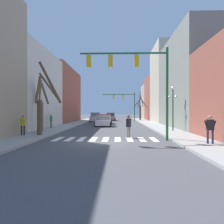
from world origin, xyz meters
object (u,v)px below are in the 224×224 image
object	(u,v)px
pedestrian_on_right_sidewalk	(51,119)
street_tree_left_mid	(41,106)
car_parked_left_far	(104,121)
street_tree_right_far	(140,108)
pedestrian_waiting_at_curb	(23,123)
car_parked_left_mid	(105,119)
street_lamp_right_corner	(173,99)
car_parked_left_near	(96,117)
traffic_signal_far	(125,100)
pedestrian_near_right_corner	(129,124)
car_parked_right_far	(111,117)
traffic_signal_near	(135,72)
pedestrian_on_left_sidewalk	(210,127)
street_tree_left_near	(43,104)

from	to	relation	value
pedestrian_on_right_sidewalk	street_tree_left_mid	xyz separation A→B (m)	(0.23, -3.98, 1.44)
car_parked_left_far	street_tree_right_far	size ratio (longest dim) A/B	0.65
pedestrian_waiting_at_curb	car_parked_left_mid	bearing A→B (deg)	93.25
street_lamp_right_corner	car_parked_left_near	size ratio (longest dim) A/B	0.98
traffic_signal_far	car_parked_left_far	distance (m)	17.80
traffic_signal_far	street_tree_left_mid	size ratio (longest dim) A/B	1.31
street_lamp_right_corner	pedestrian_near_right_corner	distance (m)	6.99
pedestrian_waiting_at_curb	car_parked_left_near	bearing A→B (deg)	102.74
car_parked_left_mid	pedestrian_waiting_at_curb	distance (m)	19.26
car_parked_right_far	street_tree_left_mid	xyz separation A→B (m)	(-5.93, -26.56, 1.78)
pedestrian_on_right_sidewalk	street_tree_right_far	world-z (taller)	street_tree_right_far
traffic_signal_near	street_lamp_right_corner	bearing A→B (deg)	55.87
traffic_signal_near	car_parked_right_far	world-z (taller)	traffic_signal_near
pedestrian_on_right_sidewalk	street_tree_right_far	xyz separation A→B (m)	(12.67, 23.59, 1.61)
traffic_signal_near	car_parked_left_near	size ratio (longest dim) A/B	1.46
pedestrian_waiting_at_curb	street_tree_left_mid	bearing A→B (deg)	107.00
traffic_signal_far	pedestrian_near_right_corner	distance (m)	30.20
car_parked_left_far	pedestrian_on_left_sidewalk	world-z (taller)	pedestrian_on_left_sidewalk
car_parked_left_mid	pedestrian_on_left_sidewalk	world-z (taller)	pedestrian_on_left_sidewalk
pedestrian_on_right_sidewalk	pedestrian_waiting_at_curb	distance (m)	7.55
car_parked_left_near	street_tree_right_far	bearing A→B (deg)	-58.11
street_tree_left_near	street_tree_left_mid	size ratio (longest dim) A/B	1.13
car_parked_right_far	pedestrian_waiting_at_curb	distance (m)	30.75
pedestrian_on_left_sidewalk	street_tree_left_mid	size ratio (longest dim) A/B	0.32
car_parked_left_mid	street_tree_left_near	size ratio (longest dim) A/B	0.74
street_tree_right_far	street_tree_left_near	size ratio (longest dim) A/B	1.05
traffic_signal_far	pedestrian_near_right_corner	xyz separation A→B (m)	(-0.65, -30.01, -3.39)
traffic_signal_far	street_tree_left_mid	xyz separation A→B (m)	(-9.02, -26.17, -1.87)
street_tree_left_near	street_tree_left_mid	bearing A→B (deg)	112.07
pedestrian_on_left_sidewalk	car_parked_left_near	bearing A→B (deg)	106.88
car_parked_right_far	pedestrian_on_left_sidewalk	size ratio (longest dim) A/B	2.68
pedestrian_on_left_sidewalk	car_parked_left_far	bearing A→B (deg)	112.28
car_parked_left_mid	car_parked_left_far	bearing A→B (deg)	1.19
car_parked_left_far	street_tree_left_mid	size ratio (longest dim) A/B	0.77
pedestrian_on_left_sidewalk	traffic_signal_far	bearing A→B (deg)	95.02
traffic_signal_far	pedestrian_waiting_at_curb	xyz separation A→B (m)	(-9.21, -29.74, -3.34)
car_parked_left_far	pedestrian_near_right_corner	xyz separation A→B (m)	(2.86, -12.96, 0.34)
traffic_signal_far	pedestrian_waiting_at_curb	bearing A→B (deg)	-107.21
car_parked_left_far	car_parked_right_far	bearing A→B (deg)	178.65
pedestrian_on_right_sidewalk	street_tree_left_near	size ratio (longest dim) A/B	0.28
traffic_signal_near	street_lamp_right_corner	size ratio (longest dim) A/B	1.50
car_parked_left_near	street_tree_left_mid	size ratio (longest dim) A/B	0.85
traffic_signal_far	pedestrian_on_right_sidewalk	size ratio (longest dim) A/B	4.14
street_lamp_right_corner	street_tree_right_far	xyz separation A→B (m)	(-0.58, 26.68, -0.54)
car_parked_right_far	pedestrian_on_right_sidewalk	world-z (taller)	pedestrian_on_right_sidewalk
car_parked_left_near	car_parked_right_far	xyz separation A→B (m)	(2.84, 4.81, -0.04)
car_parked_right_far	street_tree_left_mid	distance (m)	27.27
pedestrian_on_left_sidewalk	street_tree_left_mid	distance (m)	15.30
car_parked_left_mid	street_tree_right_far	distance (m)	14.66
car_parked_right_far	pedestrian_near_right_corner	bearing A→B (deg)	4.60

